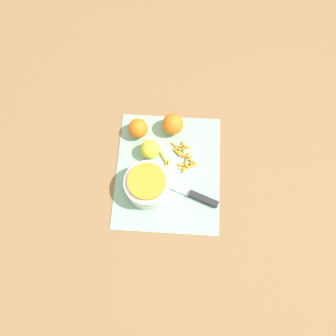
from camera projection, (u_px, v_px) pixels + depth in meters
ground_plane at (168, 172)px, 1.09m from camera, size 4.00×4.00×0.00m
cutting_board at (168, 171)px, 1.09m from camera, size 0.41×0.34×0.01m
bowl_speckled at (147, 185)px, 1.03m from camera, size 0.14×0.14×0.08m
knife at (197, 196)px, 1.05m from camera, size 0.10×0.22×0.02m
orange_left at (138, 128)px, 1.10m from camera, size 0.07×0.07×0.07m
orange_right at (173, 124)px, 1.10m from camera, size 0.07×0.07×0.07m
lemon at (150, 149)px, 1.08m from camera, size 0.06×0.06×0.06m
peel_pile at (181, 158)px, 1.10m from camera, size 0.11×0.13×0.01m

